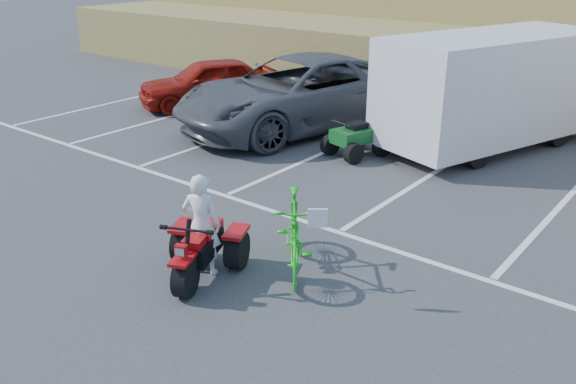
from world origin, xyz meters
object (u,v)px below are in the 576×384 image
Objects in this scene: red_trike_atv at (201,277)px; grey_pickup at (299,93)px; quad_atv_green at (356,155)px; quad_atv_blue at (333,127)px; red_car at (208,82)px; rider at (202,225)px; cargo_trailer at (492,87)px; green_dirt_bike at (294,233)px.

grey_pickup is (-3.70, 7.34, 0.95)m from red_trike_atv.
grey_pickup is at bearing 93.11° from red_trike_atv.
grey_pickup is 5.04× the size of quad_atv_green.
quad_atv_blue is (0.76, 0.57, -0.95)m from grey_pickup.
quad_atv_blue is at bearing 33.74° from red_car.
red_car is at bearing -168.01° from grey_pickup.
quad_atv_blue is at bearing 53.31° from grey_pickup.
rider is 10.44m from red_car.
quad_atv_green is at bearing 17.70° from red_car.
grey_pickup is 3.67m from red_car.
grey_pickup is 1.09× the size of cargo_trailer.
cargo_trailer is at bearing 65.44° from quad_atv_green.
red_car reaches higher than red_trike_atv.
red_car is (-3.65, 0.26, -0.23)m from grey_pickup.
red_trike_atv is 0.25× the size of cargo_trailer.
cargo_trailer reaches higher than rider.
cargo_trailer is (0.99, 8.76, 0.67)m from rider.
red_car is (-7.29, 7.47, -0.07)m from rider.
rider is 0.25× the size of cargo_trailer.
red_trike_atv reaches higher than quad_atv_green.
green_dirt_bike is 7.88m from cargo_trailer.
quad_atv_blue is at bearing 86.76° from red_trike_atv.
red_car is at bearing -177.05° from quad_atv_green.
red_trike_atv is 6.41m from quad_atv_green.
quad_atv_green is at bearing -6.61° from grey_pickup.
grey_pickup is (-3.64, 7.20, 0.16)m from rider.
quad_atv_green is (1.73, -1.62, 0.00)m from quad_atv_blue.
red_car is at bearing 110.39° from red_trike_atv.
rider is 6.32m from quad_atv_green.
quad_atv_green is (6.14, -1.30, -0.72)m from red_car.
cargo_trailer reaches higher than red_car.
quad_atv_green is (2.49, -1.04, -0.95)m from grey_pickup.
cargo_trailer is (0.93, 8.90, 1.47)m from red_trike_atv.
quad_atv_blue is at bearing -93.30° from rider.
green_dirt_bike is 0.32× the size of cargo_trailer.
cargo_trailer reaches higher than quad_atv_blue.
green_dirt_bike is (1.01, 0.93, -0.19)m from rider.
red_trike_atv is 8.28m from grey_pickup.
grey_pickup reaches higher than quad_atv_green.
rider is (-0.06, 0.14, 0.80)m from red_trike_atv.
green_dirt_bike is at bearing -44.60° from quad_atv_blue.
cargo_trailer is 4.60× the size of quad_atv_green.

